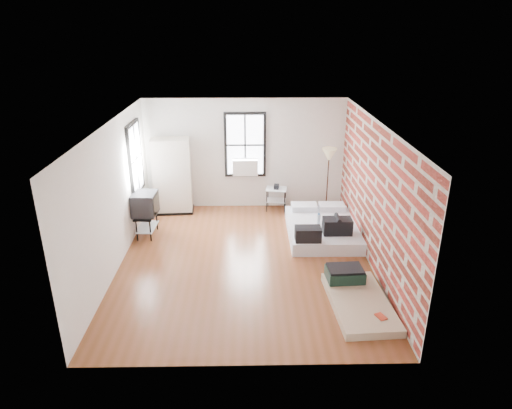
{
  "coord_description": "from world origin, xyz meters",
  "views": [
    {
      "loc": [
        0.07,
        -8.12,
        4.53
      ],
      "look_at": [
        0.22,
        0.3,
        1.12
      ],
      "focal_mm": 32.0,
      "sensor_mm": 36.0,
      "label": 1
    }
  ],
  "objects_px": {
    "mattress_main": "(323,228)",
    "floor_lamp": "(329,158)",
    "wardrobe": "(172,176)",
    "tv_stand": "(145,205)",
    "side_table": "(276,193)",
    "mattress_bare": "(356,296)"
  },
  "relations": [
    {
      "from": "side_table",
      "to": "floor_lamp",
      "type": "height_order",
      "value": "floor_lamp"
    },
    {
      "from": "wardrobe",
      "to": "floor_lamp",
      "type": "bearing_deg",
      "value": -3.82
    },
    {
      "from": "mattress_main",
      "to": "floor_lamp",
      "type": "distance_m",
      "value": 1.92
    },
    {
      "from": "mattress_main",
      "to": "tv_stand",
      "type": "xyz_separation_m",
      "value": [
        -3.96,
        0.08,
        0.54
      ]
    },
    {
      "from": "wardrobe",
      "to": "mattress_bare",
      "type": "bearing_deg",
      "value": -51.45
    },
    {
      "from": "mattress_bare",
      "to": "tv_stand",
      "type": "height_order",
      "value": "tv_stand"
    },
    {
      "from": "side_table",
      "to": "floor_lamp",
      "type": "bearing_deg",
      "value": -3.14
    },
    {
      "from": "mattress_main",
      "to": "wardrobe",
      "type": "bearing_deg",
      "value": 157.97
    },
    {
      "from": "mattress_main",
      "to": "wardrobe",
      "type": "height_order",
      "value": "wardrobe"
    },
    {
      "from": "floor_lamp",
      "to": "tv_stand",
      "type": "distance_m",
      "value": 4.54
    },
    {
      "from": "mattress_main",
      "to": "tv_stand",
      "type": "height_order",
      "value": "tv_stand"
    },
    {
      "from": "wardrobe",
      "to": "side_table",
      "type": "relative_size",
      "value": 2.79
    },
    {
      "from": "wardrobe",
      "to": "floor_lamp",
      "type": "distance_m",
      "value": 3.9
    },
    {
      "from": "side_table",
      "to": "tv_stand",
      "type": "xyz_separation_m",
      "value": [
        -3.0,
        -1.45,
        0.27
      ]
    },
    {
      "from": "mattress_bare",
      "to": "side_table",
      "type": "relative_size",
      "value": 2.72
    },
    {
      "from": "side_table",
      "to": "tv_stand",
      "type": "height_order",
      "value": "tv_stand"
    },
    {
      "from": "mattress_main",
      "to": "side_table",
      "type": "relative_size",
      "value": 3.13
    },
    {
      "from": "mattress_main",
      "to": "floor_lamp",
      "type": "bearing_deg",
      "value": 78.06
    },
    {
      "from": "wardrobe",
      "to": "side_table",
      "type": "distance_m",
      "value": 2.65
    },
    {
      "from": "wardrobe",
      "to": "tv_stand",
      "type": "height_order",
      "value": "wardrobe"
    },
    {
      "from": "side_table",
      "to": "floor_lamp",
      "type": "distance_m",
      "value": 1.58
    },
    {
      "from": "mattress_bare",
      "to": "wardrobe",
      "type": "xyz_separation_m",
      "value": [
        -3.74,
        4.09,
        0.83
      ]
    }
  ]
}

